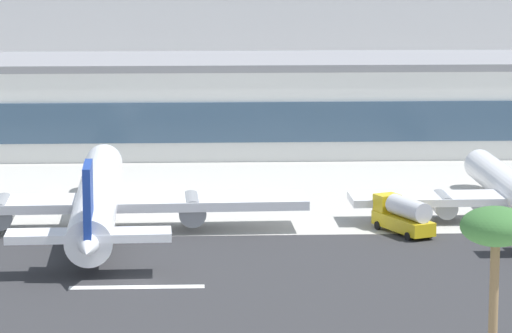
{
  "coord_description": "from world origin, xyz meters",
  "views": [
    {
      "loc": [
        5.29,
        -121.79,
        31.72
      ],
      "look_at": [
        11.94,
        31.65,
        4.94
      ],
      "focal_mm": 97.42,
      "sensor_mm": 36.0,
      "label": 1
    }
  ],
  "objects": [
    {
      "name": "airliner_navy_tail_gate_0",
      "position": [
        -5.17,
        20.33,
        3.32
      ],
      "size": [
        44.33,
        50.05,
        10.44
      ],
      "rotation": [
        0.0,
        0.0,
        1.6
      ],
      "color": "white",
      "rests_on": "ground_plane"
    },
    {
      "name": "ground_plane",
      "position": [
        0.0,
        0.0,
        0.0
      ],
      "size": [
        1400.0,
        1400.0,
        0.0
      ],
      "primitive_type": "plane",
      "color": "#B2AFA8"
    },
    {
      "name": "runway_centreline_dash_4",
      "position": [
        -0.11,
        -2.26,
        0.09
      ],
      "size": [
        12.0,
        1.2,
        0.01
      ],
      "primitive_type": "cube",
      "color": "white",
      "rests_on": "runway_strip"
    },
    {
      "name": "runway_strip",
      "position": [
        0.0,
        -2.26,
        0.04
      ],
      "size": [
        800.0,
        40.69,
        0.08
      ],
      "primitive_type": "cube",
      "color": "#2D2D30",
      "rests_on": "ground_plane"
    },
    {
      "name": "service_fuel_truck_1",
      "position": [
        26.67,
        18.44,
        2.03
      ],
      "size": [
        5.79,
        8.83,
        3.95
      ],
      "rotation": [
        0.0,
        0.0,
        1.98
      ],
      "color": "gold",
      "rests_on": "ground_plane"
    },
    {
      "name": "terminal_building",
      "position": [
        16.65,
        74.33,
        6.58
      ],
      "size": [
        163.34,
        22.25,
        13.16
      ],
      "color": "silver",
      "rests_on": "ground_plane"
    },
    {
      "name": "palm_tree_0",
      "position": [
        24.72,
        -34.33,
        11.91
      ],
      "size": [
        4.71,
        4.71,
        13.68
      ],
      "color": "brown",
      "rests_on": "ground_plane"
    }
  ]
}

